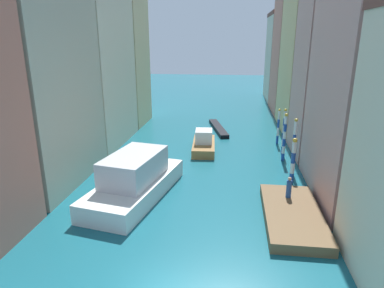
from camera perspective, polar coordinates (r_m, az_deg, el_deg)
ground_plane at (r=38.71m, az=2.39°, el=0.29°), size 154.00×154.00×0.00m
building_left_1 at (r=29.51m, az=-26.29°, el=9.58°), size 7.99×10.98×16.48m
building_left_2 at (r=39.10m, az=-17.67°, el=13.82°), size 7.99×10.97×18.92m
building_left_3 at (r=47.80m, az=-12.97°, el=15.01°), size 7.99×7.34×19.47m
building_right_2 at (r=35.94m, az=23.93°, el=11.61°), size 7.99×7.71×17.28m
building_right_3 at (r=45.67m, az=20.40°, el=12.77°), size 7.99×12.13×17.04m
building_right_4 at (r=57.12m, az=17.90°, el=14.81°), size 7.99×10.91×19.20m
building_right_5 at (r=68.84m, az=16.02°, el=13.98°), size 7.99×12.22×16.13m
waterfront_dock at (r=23.46m, az=16.60°, el=-11.43°), size 3.61×7.99×0.66m
person_on_dock at (r=24.75m, az=16.07°, el=-7.14°), size 0.36×0.36×1.52m
mooring_pole_0 at (r=28.35m, az=16.72°, el=-2.68°), size 0.38×0.38×3.87m
mooring_pole_1 at (r=30.56m, az=16.83°, el=-0.24°), size 0.29×0.29×4.90m
mooring_pole_2 at (r=33.41m, az=15.36°, el=1.19°), size 0.34×0.34×4.69m
mooring_pole_3 at (r=35.52m, az=15.25°, el=2.14°), size 0.29×0.29×4.70m
mooring_pole_4 at (r=38.78m, az=14.38°, el=2.95°), size 0.28×0.28×4.03m
vaporetto_white at (r=25.54m, az=-9.62°, el=-5.99°), size 5.78×10.64×3.34m
gondola_black at (r=44.10m, az=4.48°, el=2.69°), size 3.02×8.44×0.45m
motorboat_0 at (r=35.70m, az=2.00°, el=0.11°), size 2.65×6.13×2.23m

